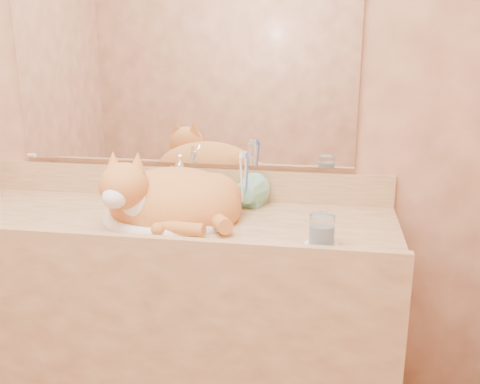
% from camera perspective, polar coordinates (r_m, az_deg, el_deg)
% --- Properties ---
extents(wall_back, '(2.40, 0.02, 2.50)m').
position_cam_1_polar(wall_back, '(2.05, -6.21, 10.33)').
color(wall_back, '#9C6347').
rests_on(wall_back, ground).
extents(vanity_counter, '(1.60, 0.55, 0.85)m').
position_cam_1_polar(vanity_counter, '(2.05, -7.65, -14.11)').
color(vanity_counter, '#996D44').
rests_on(vanity_counter, floor).
extents(mirror, '(1.30, 0.02, 0.80)m').
position_cam_1_polar(mirror, '(2.03, -6.42, 14.23)').
color(mirror, white).
rests_on(mirror, wall_back).
extents(sink_basin, '(0.47, 0.40, 0.14)m').
position_cam_1_polar(sink_basin, '(1.83, -7.84, -0.96)').
color(sink_basin, white).
rests_on(sink_basin, vanity_counter).
extents(faucet, '(0.05, 0.13, 0.18)m').
position_cam_1_polar(faucet, '(1.98, -6.41, 0.98)').
color(faucet, white).
rests_on(faucet, vanity_counter).
extents(cat, '(0.47, 0.39, 0.25)m').
position_cam_1_polar(cat, '(1.82, -7.65, -0.59)').
color(cat, '#C56D2D').
rests_on(cat, sink_basin).
extents(soap_dispenser, '(0.11, 0.11, 0.19)m').
position_cam_1_polar(soap_dispenser, '(1.94, 0.68, 0.92)').
color(soap_dispenser, '#7AC3A3').
rests_on(soap_dispenser, vanity_counter).
extents(toothbrush_cup, '(0.15, 0.15, 0.11)m').
position_cam_1_polar(toothbrush_cup, '(1.92, 0.46, -0.46)').
color(toothbrush_cup, '#7AC3A3').
rests_on(toothbrush_cup, vanity_counter).
extents(toothbrushes, '(0.04, 0.04, 0.22)m').
position_cam_1_polar(toothbrushes, '(1.90, 0.46, 1.71)').
color(toothbrushes, white).
rests_on(toothbrushes, toothbrush_cup).
extents(saucer, '(0.10, 0.10, 0.01)m').
position_cam_1_polar(saucer, '(1.62, 8.65, -5.64)').
color(saucer, white).
rests_on(saucer, vanity_counter).
extents(water_glass, '(0.08, 0.08, 0.09)m').
position_cam_1_polar(water_glass, '(1.60, 8.72, -3.98)').
color(water_glass, white).
rests_on(water_glass, saucer).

